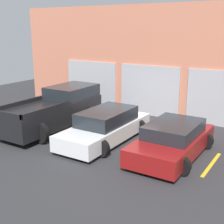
{
  "coord_description": "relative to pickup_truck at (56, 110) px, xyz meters",
  "views": [
    {
      "loc": [
        6.55,
        -11.44,
        4.47
      ],
      "look_at": [
        0.0,
        -0.97,
        1.1
      ],
      "focal_mm": 50.0,
      "sensor_mm": 36.0,
      "label": 1
    }
  ],
  "objects": [
    {
      "name": "pickup_truck",
      "position": [
        0.0,
        0.0,
        0.0
      ],
      "size": [
        2.48,
        5.18,
        1.78
      ],
      "color": "black",
      "rests_on": "ground"
    },
    {
      "name": "parking_stripe_far_left",
      "position": [
        -1.42,
        -0.24,
        -0.85
      ],
      "size": [
        0.12,
        2.2,
        0.01
      ],
      "primitive_type": "cube",
      "color": "gold",
      "rests_on": "ground"
    },
    {
      "name": "sedan_white",
      "position": [
        2.85,
        -0.2,
        -0.26
      ],
      "size": [
        2.14,
        4.65,
        1.28
      ],
      "color": "white",
      "rests_on": "ground"
    },
    {
      "name": "sedan_side",
      "position": [
        5.69,
        -0.21,
        -0.28
      ],
      "size": [
        2.23,
        4.21,
        1.21
      ],
      "color": "maroon",
      "rests_on": "ground"
    },
    {
      "name": "shophouse_building",
      "position": [
        2.84,
        4.52,
        1.88
      ],
      "size": [
        16.97,
        0.68,
        5.59
      ],
      "color": "#D17A5B",
      "rests_on": "ground"
    },
    {
      "name": "parking_stripe_left",
      "position": [
        1.42,
        -0.24,
        -0.85
      ],
      "size": [
        0.12,
        2.2,
        0.01
      ],
      "primitive_type": "cube",
      "color": "gold",
      "rests_on": "ground"
    },
    {
      "name": "ground_plane",
      "position": [
        2.85,
        1.23,
        -0.86
      ],
      "size": [
        28.0,
        28.0,
        0.0
      ],
      "primitive_type": "plane",
      "color": "#2D2D30"
    },
    {
      "name": "parking_stripe_centre",
      "position": [
        4.27,
        -0.24,
        -0.85
      ],
      "size": [
        0.12,
        2.2,
        0.01
      ],
      "primitive_type": "cube",
      "color": "gold",
      "rests_on": "ground"
    },
    {
      "name": "parking_stripe_right",
      "position": [
        7.12,
        -0.24,
        -0.85
      ],
      "size": [
        0.12,
        2.2,
        0.01
      ],
      "primitive_type": "cube",
      "color": "gold",
      "rests_on": "ground"
    }
  ]
}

